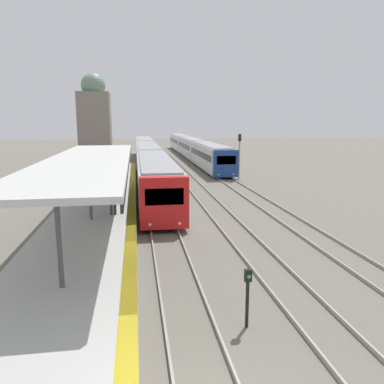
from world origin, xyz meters
name	(u,v)px	position (x,y,z in m)	size (l,w,h in m)	color
platform_canopy	(89,161)	(-3.70, 13.50, 3.90)	(4.00, 20.13, 3.17)	beige
person_on_platform	(113,197)	(-2.69, 14.34, 1.84)	(0.40, 0.40, 1.66)	#2D2D33
train_near	(148,157)	(0.00, 38.37, 1.74)	(2.59, 50.54, 3.13)	red
train_far	(191,147)	(7.54, 54.17, 1.72)	(2.53, 47.25, 3.11)	navy
signal_post_near	(248,291)	(1.63, 3.82, 1.10)	(0.20, 0.21, 1.76)	black
signal_mast_far	(239,151)	(8.87, 30.57, 2.90)	(0.28, 0.29, 4.57)	gray
distant_domed_building	(95,121)	(-7.02, 50.03, 5.89)	(4.41, 4.41, 12.44)	slate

